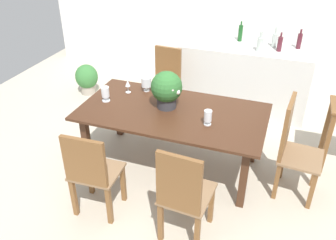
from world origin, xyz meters
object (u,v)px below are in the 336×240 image
object	(u,v)px
chair_near_left	(91,171)
kitchen_counter	(243,78)
chair_foot_end	(292,145)
wine_bottle_clear	(299,41)
crystal_vase_left	(105,93)
crystal_vase_right	(146,82)
wine_glass	(128,84)
wine_bottle_dark	(280,44)
chair_near_right	(183,193)
wine_bottle_tall	(240,33)
crystal_vase_center_near	(208,117)
dining_table	(172,117)
chair_far_left	(166,83)
wine_bottle_green	(260,44)
wine_bottle_amber	(275,40)
flower_centerpiece	(167,89)
potted_plant_floor	(87,78)

from	to	relation	value
chair_near_left	kitchen_counter	xyz separation A→B (m)	(0.96, 2.69, -0.05)
chair_foot_end	wine_bottle_clear	size ratio (longest dim) A/B	4.00
crystal_vase_left	crystal_vase_right	distance (m)	0.52
wine_glass	wine_bottle_dark	xyz separation A→B (m)	(1.58, 1.40, 0.22)
chair_near_right	wine_bottle_tall	distance (m)	2.94
crystal_vase_center_near	wine_bottle_dark	distance (m)	1.88
chair_near_left	dining_table	bearing A→B (deg)	-116.91
crystal_vase_right	wine_bottle_clear	xyz separation A→B (m)	(1.63, 1.48, 0.23)
crystal_vase_center_near	kitchen_counter	distance (m)	1.88
crystal_vase_right	wine_glass	size ratio (longest dim) A/B	1.13
crystal_vase_center_near	crystal_vase_right	world-z (taller)	crystal_vase_right
chair_far_left	chair_near_right	bearing A→B (deg)	-62.09
wine_bottle_green	wine_bottle_amber	distance (m)	0.30
crystal_vase_center_near	wine_bottle_green	xyz separation A→B (m)	(0.27, 1.70, 0.24)
crystal_vase_left	chair_near_left	bearing A→B (deg)	-70.46
flower_centerpiece	wine_bottle_dark	bearing A→B (deg)	57.06
wine_bottle_tall	chair_foot_end	bearing A→B (deg)	-64.37
kitchen_counter	wine_bottle_dark	world-z (taller)	wine_bottle_dark
wine_bottle_tall	wine_bottle_green	bearing A→B (deg)	-46.70
crystal_vase_center_near	kitchen_counter	size ratio (longest dim) A/B	0.09
wine_bottle_dark	potted_plant_floor	size ratio (longest dim) A/B	0.52
chair_foot_end	wine_bottle_dark	world-z (taller)	wine_bottle_dark
chair_far_left	wine_bottle_green	xyz separation A→B (m)	(1.14, 0.55, 0.50)
crystal_vase_left	wine_bottle_clear	xyz separation A→B (m)	(1.97, 1.88, 0.24)
kitchen_counter	wine_bottle_green	world-z (taller)	wine_bottle_green
chair_far_left	chair_foot_end	world-z (taller)	chair_foot_end
crystal_vase_center_near	flower_centerpiece	bearing A→B (deg)	158.17
dining_table	wine_bottle_dark	bearing A→B (deg)	60.19
wine_bottle_green	wine_bottle_dark	size ratio (longest dim) A/B	1.03
chair_far_left	wine_bottle_dark	world-z (taller)	wine_bottle_dark
wine_bottle_amber	wine_bottle_dark	bearing A→B (deg)	-61.50
crystal_vase_left	wine_bottle_dark	bearing A→B (deg)	44.21
potted_plant_floor	crystal_vase_right	bearing A→B (deg)	-33.63
chair_foot_end	dining_table	bearing A→B (deg)	95.48
wine_glass	wine_bottle_clear	xyz separation A→B (m)	(1.82, 1.59, 0.23)
wine_glass	wine_bottle_amber	world-z (taller)	wine_bottle_amber
dining_table	wine_bottle_dark	size ratio (longest dim) A/B	7.96
dining_table	wine_bottle_green	bearing A→B (deg)	65.89
wine_glass	wine_bottle_amber	size ratio (longest dim) A/B	0.57
wine_glass	crystal_vase_right	bearing A→B (deg)	30.47
dining_table	chair_near_right	world-z (taller)	chair_near_right
crystal_vase_left	chair_far_left	bearing A→B (deg)	71.81
dining_table	kitchen_counter	xyz separation A→B (m)	(0.51, 1.70, -0.17)
flower_centerpiece	potted_plant_floor	distance (m)	2.34
chair_foot_end	flower_centerpiece	xyz separation A→B (m)	(-1.36, 0.05, 0.38)
kitchen_counter	wine_bottle_tall	size ratio (longest dim) A/B	6.41
chair_near_right	crystal_vase_left	world-z (taller)	chair_near_right
chair_near_right	kitchen_counter	xyz separation A→B (m)	(0.06, 2.70, -0.07)
crystal_vase_left	wine_bottle_tall	distance (m)	2.26
flower_centerpiece	crystal_vase_right	world-z (taller)	flower_centerpiece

